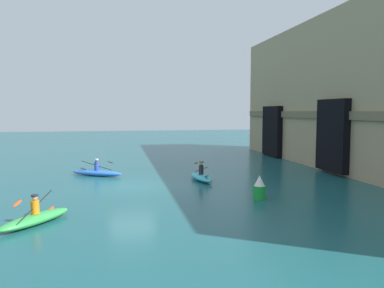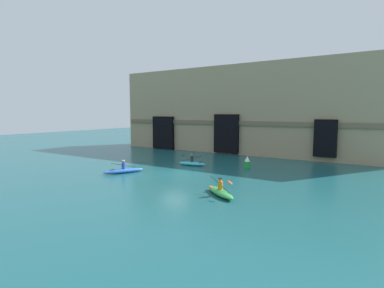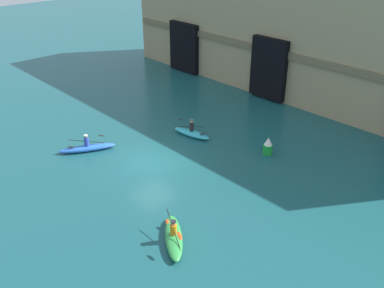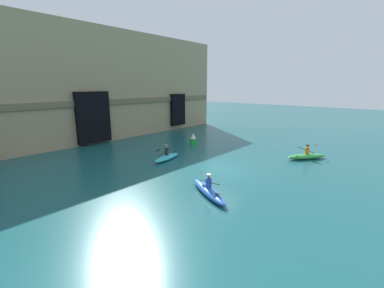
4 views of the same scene
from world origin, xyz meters
name	(u,v)px [view 2 (image 2 of 4)]	position (x,y,z in m)	size (l,w,h in m)	color
ground_plane	(174,174)	(0.00, 0.00, 0.00)	(120.00, 120.00, 0.00)	#195156
cliff_bluff	(241,110)	(-1.17, 16.47, 5.52)	(34.56, 6.36, 11.12)	#9E8966
kayak_green	(220,192)	(6.43, -3.79, 0.23)	(3.03, 2.54, 1.13)	green
kayak_cyan	(192,163)	(-0.89, 4.18, 0.25)	(2.92, 1.25, 1.20)	#33B2C6
kayak_blue	(124,170)	(-3.88, -2.13, 0.23)	(2.23, 3.47, 1.13)	blue
marker_buoy	(247,163)	(4.23, 5.91, 0.53)	(0.60, 0.60, 1.15)	green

